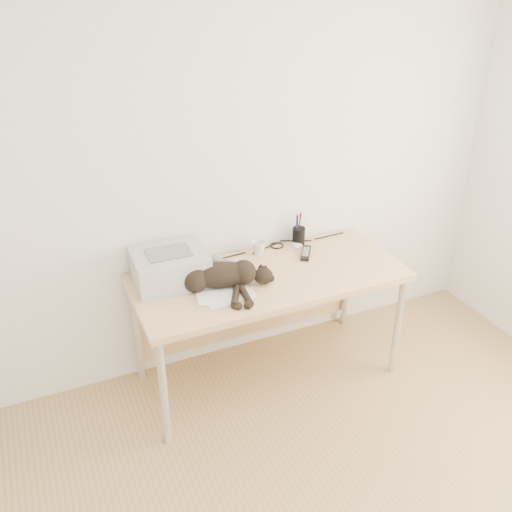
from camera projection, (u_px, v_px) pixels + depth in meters
name	position (u px, v px, depth m)	size (l,w,h in m)	color
wall_back	(244.00, 165.00, 3.36)	(3.50, 3.50, 0.00)	white
desk	(263.00, 287.00, 3.47)	(1.60, 0.70, 0.74)	tan
printer	(170.00, 267.00, 3.23)	(0.42, 0.36, 0.19)	#AFAFB4
papers	(225.00, 294.00, 3.15)	(0.33, 0.25, 0.01)	white
cat	(218.00, 277.00, 3.18)	(0.68, 0.43, 0.16)	black
mug	(259.00, 248.00, 3.54)	(0.09, 0.09, 0.09)	white
pen_cup	(299.00, 235.00, 3.67)	(0.08, 0.08, 0.21)	black
remote_grey	(222.00, 261.00, 3.46)	(0.05, 0.16, 0.02)	slate
remote_black	(306.00, 253.00, 3.56)	(0.05, 0.19, 0.02)	black
mouse	(297.00, 242.00, 3.67)	(0.07, 0.12, 0.04)	white
cable_tangle	(248.00, 251.00, 3.59)	(1.36, 0.09, 0.01)	black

